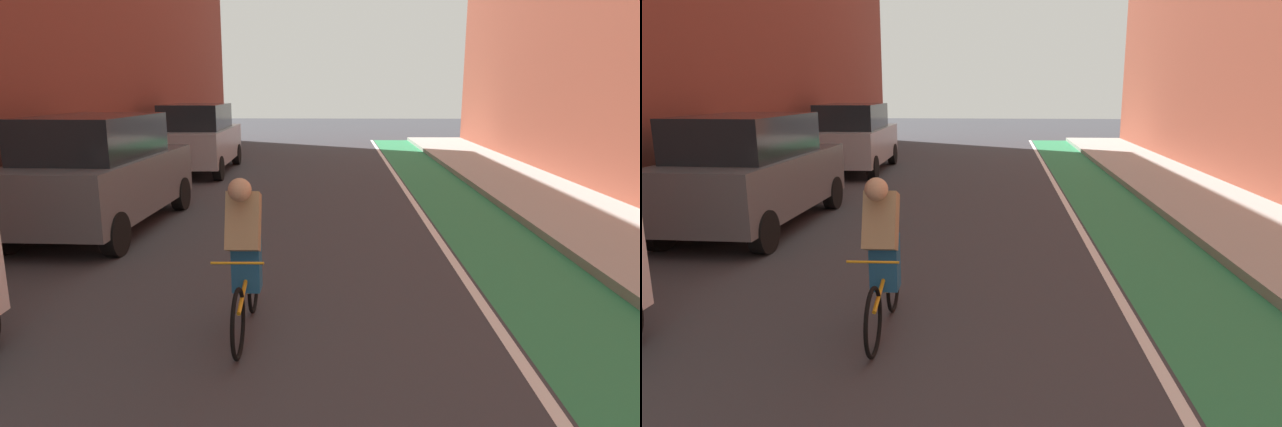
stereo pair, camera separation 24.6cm
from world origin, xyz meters
TOP-DOWN VIEW (x-y plane):
  - ground_plane at (0.00, 13.76)m, footprint 78.16×78.16m
  - bike_lane_paint at (3.43, 15.76)m, footprint 1.60×35.53m
  - lane_divider_stripe at (2.53, 15.76)m, footprint 0.12×35.53m
  - sidewalk_right at (5.49, 15.76)m, footprint 2.51×35.53m
  - parked_suv_gray at (-3.18, 16.44)m, footprint 1.98×4.29m
  - parked_suv_silver at (-3.18, 23.14)m, footprint 1.99×4.33m
  - cyclist_trailing at (-0.05, 12.41)m, footprint 0.48×1.71m

SIDE VIEW (x-z plane):
  - ground_plane at x=0.00m, z-range 0.00..0.00m
  - bike_lane_paint at x=3.43m, z-range 0.00..0.00m
  - lane_divider_stripe at x=2.53m, z-range 0.00..0.00m
  - sidewalk_right at x=5.49m, z-range 0.00..0.14m
  - cyclist_trailing at x=-0.05m, z-range 0.00..1.61m
  - parked_suv_gray at x=-3.18m, z-range 0.03..2.01m
  - parked_suv_silver at x=-3.18m, z-range 0.03..2.01m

